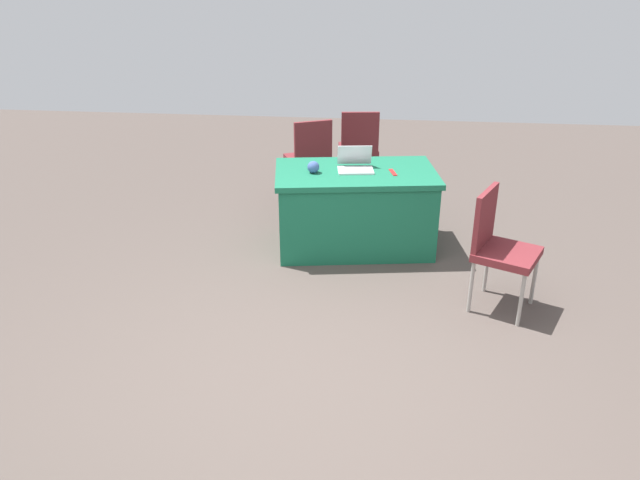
% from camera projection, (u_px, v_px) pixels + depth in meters
% --- Properties ---
extents(ground_plane, '(14.40, 14.40, 0.00)m').
position_uv_depth(ground_plane, '(303.00, 380.00, 3.98)').
color(ground_plane, '#4C423D').
extents(table_foreground, '(1.57, 1.08, 0.75)m').
position_uv_depth(table_foreground, '(355.00, 209.00, 5.69)').
color(table_foreground, '#196647').
rests_on(table_foreground, ground).
extents(chair_near_front, '(0.59, 0.59, 0.95)m').
position_uv_depth(chair_near_front, '(499.00, 243.00, 4.61)').
color(chair_near_front, '#9E9993').
rests_on(chair_near_front, ground).
extents(chair_tucked_left, '(0.59, 0.59, 0.94)m').
position_uv_depth(chair_tucked_left, '(310.00, 155.00, 6.69)').
color(chair_tucked_left, '#9E9993').
rests_on(chair_tucked_left, ground).
extents(chair_aisle, '(0.49, 0.49, 0.97)m').
position_uv_depth(chair_aisle, '(359.00, 145.00, 6.96)').
color(chair_aisle, '#9E9993').
rests_on(chair_aisle, ground).
extents(laptop_silver, '(0.35, 0.33, 0.21)m').
position_uv_depth(laptop_silver, '(355.00, 166.00, 5.54)').
color(laptop_silver, silver).
rests_on(laptop_silver, table_foreground).
extents(yarn_ball, '(0.11, 0.11, 0.11)m').
position_uv_depth(yarn_ball, '(313.00, 167.00, 5.45)').
color(yarn_ball, '#3F5999').
rests_on(yarn_ball, table_foreground).
extents(scissors_red, '(0.08, 0.18, 0.01)m').
position_uv_depth(scissors_red, '(393.00, 172.00, 5.48)').
color(scissors_red, red).
rests_on(scissors_red, table_foreground).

